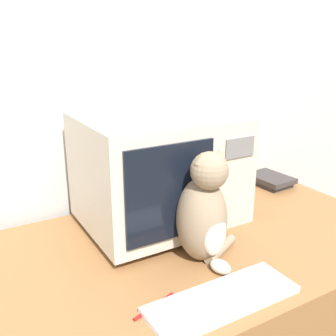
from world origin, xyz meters
TOP-DOWN VIEW (x-y plane):
  - wall_back at (0.00, 0.93)m, footprint 7.00×0.05m
  - desk at (0.00, 0.43)m, footprint 1.51×0.86m
  - crt_monitor at (-0.13, 0.61)m, footprint 0.38×0.45m
  - computer_tower at (0.19, 0.64)m, footprint 0.18×0.39m
  - keyboard at (-0.12, 0.12)m, footprint 0.43×0.15m
  - cat at (-0.04, 0.32)m, footprint 0.24×0.22m
  - book_stack at (0.62, 0.71)m, footprint 0.17×0.21m
  - pen at (-0.29, 0.19)m, footprint 0.14×0.05m

SIDE VIEW (x-z plane):
  - desk at x=0.00m, z-range 0.00..0.70m
  - pen at x=-0.29m, z-range 0.70..0.71m
  - keyboard at x=-0.12m, z-range 0.70..0.72m
  - book_stack at x=0.62m, z-range 0.70..0.75m
  - cat at x=-0.04m, z-range 0.68..1.05m
  - computer_tower at x=0.19m, z-range 0.70..1.10m
  - crt_monitor at x=-0.13m, z-range 0.71..1.13m
  - wall_back at x=0.00m, z-range 0.00..2.50m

